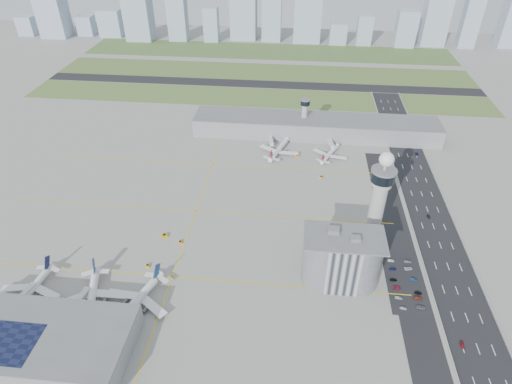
# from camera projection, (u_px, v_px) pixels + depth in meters

# --- Properties ---
(ground) EXTENTS (1000.00, 1000.00, 0.00)m
(ground) POSITION_uv_depth(u_px,v_px,m) (250.00, 245.00, 259.27)
(ground) COLOR #9F9D94
(grass_strip_0) EXTENTS (480.00, 50.00, 0.08)m
(grass_strip_0) POSITION_uv_depth(u_px,v_px,m) (256.00, 97.00, 443.37)
(grass_strip_0) COLOR #526B33
(grass_strip_0) RESTS_ON ground
(grass_strip_1) EXTENTS (480.00, 60.00, 0.08)m
(grass_strip_1) POSITION_uv_depth(u_px,v_px,m) (262.00, 72.00, 504.18)
(grass_strip_1) COLOR #526731
(grass_strip_1) RESTS_ON ground
(grass_strip_2) EXTENTS (480.00, 70.00, 0.08)m
(grass_strip_2) POSITION_uv_depth(u_px,v_px,m) (268.00, 51.00, 569.04)
(grass_strip_2) COLOR #4F6731
(grass_strip_2) RESTS_ON ground
(runway) EXTENTS (480.00, 22.00, 0.10)m
(runway) POSITION_uv_depth(u_px,v_px,m) (259.00, 84.00, 473.36)
(runway) COLOR black
(runway) RESTS_ON ground
(highway) EXTENTS (28.00, 500.00, 0.10)m
(highway) POSITION_uv_depth(u_px,v_px,m) (445.00, 259.00, 249.50)
(highway) COLOR black
(highway) RESTS_ON ground
(barrier_left) EXTENTS (0.60, 500.00, 1.20)m
(barrier_left) POSITION_uv_depth(u_px,v_px,m) (421.00, 257.00, 250.37)
(barrier_left) COLOR #9E9E99
(barrier_left) RESTS_ON ground
(barrier_right) EXTENTS (0.60, 500.00, 1.20)m
(barrier_right) POSITION_uv_depth(u_px,v_px,m) (470.00, 260.00, 248.00)
(barrier_right) COLOR #9E9E99
(barrier_right) RESTS_ON ground
(landside_road) EXTENTS (18.00, 260.00, 0.08)m
(landside_road) POSITION_uv_depth(u_px,v_px,m) (405.00, 268.00, 243.52)
(landside_road) COLOR black
(landside_road) RESTS_ON ground
(parking_lot) EXTENTS (20.00, 44.00, 0.10)m
(parking_lot) POSITION_uv_depth(u_px,v_px,m) (405.00, 284.00, 233.95)
(parking_lot) COLOR black
(parking_lot) RESTS_ON ground
(taxiway_line_h_0) EXTENTS (260.00, 0.60, 0.01)m
(taxiway_line_h_0) POSITION_uv_depth(u_px,v_px,m) (173.00, 277.00, 238.33)
(taxiway_line_h_0) COLOR yellow
(taxiway_line_h_0) RESTS_ON ground
(taxiway_line_h_1) EXTENTS (260.00, 0.60, 0.01)m
(taxiway_line_h_1) POSITION_uv_depth(u_px,v_px,m) (196.00, 211.00, 286.98)
(taxiway_line_h_1) COLOR yellow
(taxiway_line_h_1) RESTS_ON ground
(taxiway_line_h_2) EXTENTS (260.00, 0.60, 0.01)m
(taxiway_line_h_2) POSITION_uv_depth(u_px,v_px,m) (213.00, 164.00, 335.63)
(taxiway_line_h_2) COLOR yellow
(taxiway_line_h_2) RESTS_ON ground
(taxiway_line_v) EXTENTS (0.60, 260.00, 0.01)m
(taxiway_line_v) POSITION_uv_depth(u_px,v_px,m) (196.00, 211.00, 286.98)
(taxiway_line_v) COLOR yellow
(taxiway_line_v) RESTS_ON ground
(control_tower) EXTENTS (14.00, 14.00, 64.50)m
(control_tower) POSITION_uv_depth(u_px,v_px,m) (379.00, 198.00, 239.37)
(control_tower) COLOR #ADAAA5
(control_tower) RESTS_ON ground
(secondary_tower) EXTENTS (8.60, 8.60, 31.90)m
(secondary_tower) POSITION_uv_depth(u_px,v_px,m) (305.00, 114.00, 367.46)
(secondary_tower) COLOR #ADAAA5
(secondary_tower) RESTS_ON ground
(admin_building) EXTENTS (42.00, 24.00, 33.50)m
(admin_building) POSITION_uv_depth(u_px,v_px,m) (342.00, 259.00, 228.17)
(admin_building) COLOR #B2B2B7
(admin_building) RESTS_ON ground
(terminal_pier) EXTENTS (210.00, 32.00, 15.80)m
(terminal_pier) POSITION_uv_depth(u_px,v_px,m) (315.00, 127.00, 371.31)
(terminal_pier) COLOR gray
(terminal_pier) RESTS_ON ground
(near_terminal) EXTENTS (84.00, 42.00, 13.00)m
(near_terminal) POSITION_uv_depth(u_px,v_px,m) (39.00, 342.00, 196.50)
(near_terminal) COLOR gray
(near_terminal) RESTS_ON ground
(airplane_near_a) EXTENTS (37.62, 43.02, 11.19)m
(airplane_near_a) POSITION_uv_depth(u_px,v_px,m) (29.00, 288.00, 223.92)
(airplane_near_a) COLOR white
(airplane_near_a) RESTS_ON ground
(airplane_near_b) EXTENTS (48.13, 52.50, 12.22)m
(airplane_near_b) POSITION_uv_depth(u_px,v_px,m) (90.00, 295.00, 219.67)
(airplane_near_b) COLOR white
(airplane_near_b) RESTS_ON ground
(airplane_near_c) EXTENTS (49.20, 53.18, 12.15)m
(airplane_near_c) POSITION_uv_depth(u_px,v_px,m) (135.00, 298.00, 217.89)
(airplane_near_c) COLOR white
(airplane_near_c) RESTS_ON ground
(airplane_far_a) EXTENTS (44.38, 48.21, 11.13)m
(airplane_far_a) POSITION_uv_depth(u_px,v_px,m) (279.00, 147.00, 347.39)
(airplane_far_a) COLOR white
(airplane_far_a) RESTS_ON ground
(airplane_far_b) EXTENTS (40.66, 43.17, 9.57)m
(airplane_far_b) POSITION_uv_depth(u_px,v_px,m) (330.00, 151.00, 342.79)
(airplane_far_b) COLOR white
(airplane_far_b) RESTS_ON ground
(jet_bridge_near_0) EXTENTS (5.39, 14.31, 5.70)m
(jet_bridge_near_0) POSITION_uv_depth(u_px,v_px,m) (16.00, 306.00, 217.73)
(jet_bridge_near_0) COLOR silver
(jet_bridge_near_0) RESTS_ON ground
(jet_bridge_near_1) EXTENTS (5.39, 14.31, 5.70)m
(jet_bridge_near_1) POSITION_uv_depth(u_px,v_px,m) (73.00, 311.00, 215.19)
(jet_bridge_near_1) COLOR silver
(jet_bridge_near_1) RESTS_ON ground
(jet_bridge_near_2) EXTENTS (5.39, 14.31, 5.70)m
(jet_bridge_near_2) POSITION_uv_depth(u_px,v_px,m) (130.00, 316.00, 212.65)
(jet_bridge_near_2) COLOR silver
(jet_bridge_near_2) RESTS_ON ground
(jet_bridge_far_0) EXTENTS (5.39, 14.31, 5.70)m
(jet_bridge_far_0) POSITION_uv_depth(u_px,v_px,m) (270.00, 138.00, 364.48)
(jet_bridge_far_0) COLOR silver
(jet_bridge_far_0) RESTS_ON ground
(jet_bridge_far_1) EXTENTS (5.39, 14.31, 5.70)m
(jet_bridge_far_1) POSITION_uv_depth(u_px,v_px,m) (329.00, 141.00, 360.24)
(jet_bridge_far_1) COLOR silver
(jet_bridge_far_1) RESTS_ON ground
(tug_0) EXTENTS (3.80, 3.73, 1.84)m
(tug_0) POSITION_uv_depth(u_px,v_px,m) (94.00, 273.00, 239.23)
(tug_0) COLOR #F9AD2A
(tug_0) RESTS_ON ground
(tug_1) EXTENTS (2.37, 3.07, 1.61)m
(tug_1) POSITION_uv_depth(u_px,v_px,m) (148.00, 266.00, 244.17)
(tug_1) COLOR #DABF10
(tug_1) RESTS_ON ground
(tug_2) EXTENTS (2.80, 3.28, 1.61)m
(tug_2) POSITION_uv_depth(u_px,v_px,m) (180.00, 242.00, 260.43)
(tug_2) COLOR orange
(tug_2) RESTS_ON ground
(tug_3) EXTENTS (4.36, 3.84, 2.11)m
(tug_3) POSITION_uv_depth(u_px,v_px,m) (164.00, 236.00, 264.99)
(tug_3) COLOR #DAA304
(tug_3) RESTS_ON ground
(tug_4) EXTENTS (3.56, 3.30, 1.71)m
(tug_4) POSITION_uv_depth(u_px,v_px,m) (297.00, 156.00, 344.46)
(tug_4) COLOR #F5B407
(tug_4) RESTS_ON ground
(tug_5) EXTENTS (3.15, 3.56, 1.72)m
(tug_5) POSITION_uv_depth(u_px,v_px,m) (321.00, 177.00, 319.18)
(tug_5) COLOR orange
(tug_5) RESTS_ON ground
(car_lot_0) EXTENTS (3.54, 1.79, 1.16)m
(car_lot_0) POSITION_uv_depth(u_px,v_px,m) (403.00, 308.00, 219.71)
(car_lot_0) COLOR silver
(car_lot_0) RESTS_ON ground
(car_lot_1) EXTENTS (3.89, 1.61, 1.25)m
(car_lot_1) POSITION_uv_depth(u_px,v_px,m) (399.00, 298.00, 225.20)
(car_lot_1) COLOR gray
(car_lot_1) RESTS_ON ground
(car_lot_2) EXTENTS (4.20, 2.14, 1.14)m
(car_lot_2) POSITION_uv_depth(u_px,v_px,m) (397.00, 288.00, 231.02)
(car_lot_2) COLOR #B01935
(car_lot_2) RESTS_ON ground
(car_lot_3) EXTENTS (3.90, 1.91, 1.09)m
(car_lot_3) POSITION_uv_depth(u_px,v_px,m) (393.00, 280.00, 235.64)
(car_lot_3) COLOR black
(car_lot_3) RESTS_ON ground
(car_lot_4) EXTENTS (3.61, 1.67, 1.20)m
(car_lot_4) POSITION_uv_depth(u_px,v_px,m) (393.00, 269.00, 242.46)
(car_lot_4) COLOR navy
(car_lot_4) RESTS_ON ground
(car_lot_5) EXTENTS (3.63, 1.47, 1.17)m
(car_lot_5) POSITION_uv_depth(u_px,v_px,m) (391.00, 261.00, 247.80)
(car_lot_5) COLOR silver
(car_lot_5) RESTS_ON ground
(car_lot_6) EXTENTS (4.75, 2.66, 1.26)m
(car_lot_6) POSITION_uv_depth(u_px,v_px,m) (421.00, 307.00, 219.99)
(car_lot_6) COLOR slate
(car_lot_6) RESTS_ON ground
(car_lot_7) EXTENTS (4.55, 2.04, 1.29)m
(car_lot_7) POSITION_uv_depth(u_px,v_px,m) (418.00, 298.00, 225.01)
(car_lot_7) COLOR maroon
(car_lot_7) RESTS_ON ground
(car_lot_8) EXTENTS (3.91, 1.86, 1.29)m
(car_lot_8) POSITION_uv_depth(u_px,v_px,m) (418.00, 293.00, 227.94)
(car_lot_8) COLOR black
(car_lot_8) RESTS_ON ground
(car_lot_9) EXTENTS (3.90, 1.79, 1.24)m
(car_lot_9) POSITION_uv_depth(u_px,v_px,m) (414.00, 279.00, 235.81)
(car_lot_9) COLOR navy
(car_lot_9) RESTS_ON ground
(car_lot_10) EXTENTS (4.94, 2.86, 1.29)m
(car_lot_10) POSITION_uv_depth(u_px,v_px,m) (408.00, 268.00, 242.54)
(car_lot_10) COLOR silver
(car_lot_10) RESTS_ON ground
(car_lot_11) EXTENTS (4.32, 1.96, 1.23)m
(car_lot_11) POSITION_uv_depth(u_px,v_px,m) (408.00, 262.00, 247.09)
(car_lot_11) COLOR gray
(car_lot_11) RESTS_ON ground
(car_hw_0) EXTENTS (1.56, 3.84, 1.31)m
(car_hw_0) POSITION_uv_depth(u_px,v_px,m) (462.00, 345.00, 201.90)
(car_hw_0) COLOR maroon
(car_hw_0) RESTS_ON ground
(car_hw_1) EXTENTS (1.77, 3.64, 1.15)m
(car_hw_1) POSITION_uv_depth(u_px,v_px,m) (429.00, 217.00, 281.10)
(car_hw_1) COLOR black
(car_hw_1) RESTS_ON ground
(car_hw_2) EXTENTS (2.68, 4.86, 1.29)m
(car_hw_2) POSITION_uv_depth(u_px,v_px,m) (417.00, 154.00, 347.32)
(car_hw_2) COLOR navy
(car_hw_2) RESTS_ON ground
(car_hw_4) EXTENTS (1.79, 3.41, 1.11)m
(car_hw_4) POSITION_uv_depth(u_px,v_px,m) (388.00, 121.00, 396.57)
(car_hw_4) COLOR gray
(car_hw_4) RESTS_ON ground
(skyline_bldg_0) EXTENTS (24.05, 19.24, 26.50)m
(skyline_bldg_0) POSITION_uv_depth(u_px,v_px,m) (27.00, 26.00, 625.50)
(skyline_bldg_0) COLOR #9EADC1
(skyline_bldg_0) RESTS_ON ground
(skyline_bldg_1) EXTENTS (37.63, 30.10, 65.60)m
(skyline_bldg_1) POSITION_uv_depth(u_px,v_px,m) (52.00, 13.00, 606.92)
(skyline_bldg_1) COLOR #9EADC1
(skyline_bldg_1) RESTS_ON ground
(skyline_bldg_2) EXTENTS (22.81, 18.25, 26.79)m
(skyline_bldg_2) POSITION_uv_depth(u_px,v_px,m) (86.00, 26.00, 624.95)
(skyline_bldg_2) COLOR #9EADC1
(skyline_bldg_2) RESTS_ON ground
(skyline_bldg_3) EXTENTS (32.30, 25.84, 36.93)m
(skyline_bldg_3) POSITION_uv_depth(u_px,v_px,m) (111.00, 22.00, 619.70)
(skyline_bldg_3) COLOR #9EADC1
(skyline_bldg_3) RESTS_ON ground
(skyline_bldg_4) EXTENTS (35.81, 28.65, 60.36)m
(skyline_bldg_4) POSITION_uv_depth(u_px,v_px,m) (139.00, 17.00, 595.75)
(skyline_bldg_4) COLOR #9EADC1
(skyline_bldg_4) RESTS_ON ground
(skyline_bldg_5) EXTENTS (25.49, 20.39, 66.89)m
(skyline_bldg_5) POSITION_uv_depth(u_px,v_px,m) (177.00, 15.00, 592.88)
(skyline_bldg_5) COLOR #9EADC1
(skyline_bldg_5) RESTS_ON ground
(skyline_bldg_6) EXTENTS (20.04, 16.03, 45.20)m
(skyline_bldg_6) POSITION_uv_depth(u_px,v_px,m) (211.00, 25.00, 593.71)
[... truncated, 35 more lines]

